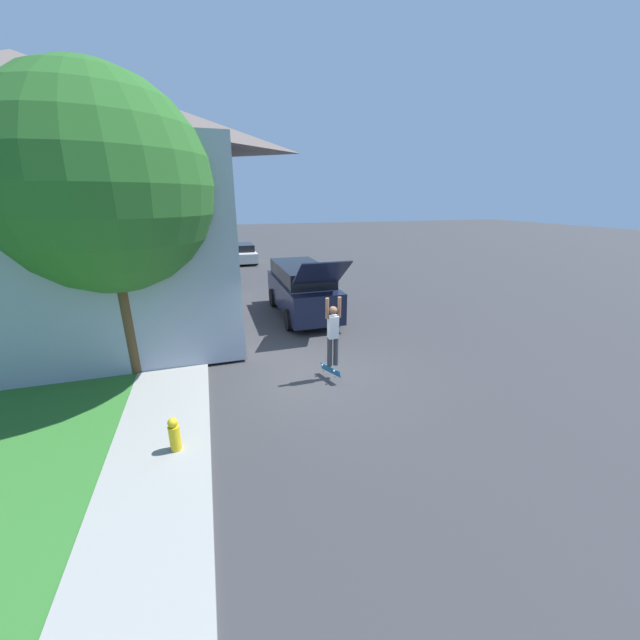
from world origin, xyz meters
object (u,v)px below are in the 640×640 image
object	(u,v)px
lawn_tree_far	(143,190)
suv_parked	(302,289)
skateboarder	(333,332)
lawn_tree_near	(104,186)
car_down_street	(243,253)
skateboard	(330,370)
fire_hydrant	(174,434)

from	to	relation	value
lawn_tree_far	suv_parked	xyz separation A→B (m)	(6.19, -7.00, -3.80)
skateboarder	lawn_tree_near	bearing A→B (deg)	160.00
suv_parked	skateboarder	world-z (taller)	suv_parked
lawn_tree_far	car_down_street	bearing A→B (deg)	52.00
skateboarder	skateboard	distance (m)	1.06
lawn_tree_near	lawn_tree_far	bearing A→B (deg)	93.31
suv_parked	skateboard	size ratio (longest dim) A/B	7.49
car_down_street	fire_hydrant	size ratio (longest dim) A/B	6.59
fire_hydrant	car_down_street	bearing A→B (deg)	80.90
skateboarder	fire_hydrant	bearing A→B (deg)	-152.78
lawn_tree_near	fire_hydrant	distance (m)	5.86
lawn_tree_far	lawn_tree_near	bearing A→B (deg)	-86.69
lawn_tree_far	fire_hydrant	bearing A→B (deg)	-82.77
lawn_tree_near	suv_parked	bearing A→B (deg)	33.57
lawn_tree_near	skateboarder	bearing A→B (deg)	-20.00
lawn_tree_far	car_down_street	size ratio (longest dim) A/B	1.64
suv_parked	skateboard	xyz separation A→B (m)	(-0.69, -5.53, -0.83)
suv_parked	fire_hydrant	size ratio (longest dim) A/B	8.68
skateboarder	fire_hydrant	size ratio (longest dim) A/B	2.76
lawn_tree_far	skateboard	distance (m)	14.44
skateboard	fire_hydrant	distance (m)	4.14
lawn_tree_near	suv_parked	world-z (taller)	lawn_tree_near
skateboarder	car_down_street	bearing A→B (deg)	91.10
car_down_street	skateboarder	xyz separation A→B (m)	(0.37, -19.17, 0.67)
skateboard	skateboarder	bearing A→B (deg)	19.43
lawn_tree_near	suv_parked	distance (m)	7.63
skateboarder	fire_hydrant	world-z (taller)	skateboarder
lawn_tree_far	skateboard	xyz separation A→B (m)	(5.50, -12.53, -4.62)
skateboarder	skateboard	xyz separation A→B (m)	(-0.08, -0.03, -1.05)
car_down_street	skateboarder	bearing A→B (deg)	-88.90
suv_parked	fire_hydrant	xyz separation A→B (m)	(-4.36, -7.43, -0.66)
suv_parked	skateboarder	distance (m)	5.54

